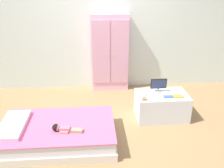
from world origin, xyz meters
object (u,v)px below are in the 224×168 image
wardrobe (110,53)px  book_orange (178,96)px  tv_monitor (159,84)px  book_blue (168,97)px  tv_stand (161,105)px  rocking_horse_toy (145,97)px  doll (62,128)px  bed (58,133)px

wardrobe → book_orange: wardrobe is taller
tv_monitor → book_blue: 0.26m
tv_stand → tv_monitor: (-0.05, 0.09, 0.33)m
rocking_horse_toy → book_orange: bearing=7.6°
wardrobe → rocking_horse_toy: bearing=-73.2°
doll → book_orange: (1.70, 0.58, 0.11)m
bed → wardrobe: wardrobe is taller
doll → tv_monitor: bearing=28.6°
doll → tv_monitor: (1.44, 0.78, 0.23)m
book_orange → tv_stand: bearing=151.3°
bed → tv_monitor: size_ratio=6.04×
bed → wardrobe: bearing=64.3°
book_blue → book_orange: bearing=0.0°
wardrobe → book_blue: 1.56m
wardrobe → tv_stand: (0.73, -1.19, -0.54)m
book_orange → tv_monitor: bearing=141.5°
wardrobe → book_blue: (0.79, -1.30, -0.33)m
bed → rocking_horse_toy: rocking_horse_toy is taller
tv_stand → book_blue: size_ratio=5.62×
doll → wardrobe: 2.07m
tv_monitor → book_blue: (0.10, -0.21, -0.12)m
tv_stand → bed: bearing=-160.9°
book_blue → book_orange: size_ratio=0.90×
bed → book_blue: size_ratio=10.84×
book_blue → tv_monitor: bearing=117.0°
tv_stand → book_orange: book_orange is taller
doll → book_orange: size_ratio=2.48×
tv_stand → book_blue: 0.25m
wardrobe → book_orange: size_ratio=9.40×
bed → tv_monitor: bearing=22.6°
doll → bed: bearing=118.3°
doll → tv_stand: bearing=25.1°
book_blue → book_orange: book_orange is taller
rocking_horse_toy → book_orange: (0.53, 0.07, -0.04)m
rocking_horse_toy → doll: bearing=-156.4°
bed → doll: size_ratio=3.92×
rocking_horse_toy → book_blue: size_ratio=0.74×
doll → wardrobe: wardrobe is taller
tv_monitor → book_orange: (0.26, -0.21, -0.12)m
doll → tv_stand: size_ratio=0.49×
wardrobe → book_blue: bearing=-58.6°
bed → doll: bearing=-61.7°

